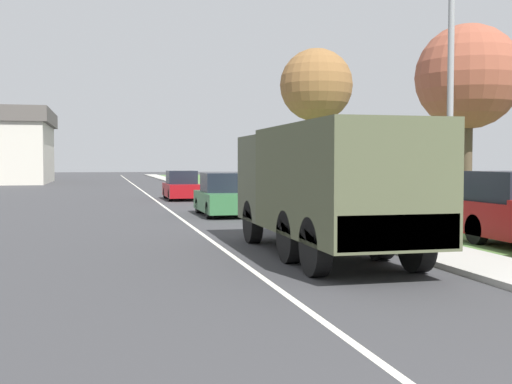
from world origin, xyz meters
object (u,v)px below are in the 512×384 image
at_px(car_nearest_ahead, 225,196).
at_px(car_second_ahead, 182,187).
at_px(military_truck, 325,182).
at_px(lamp_post, 443,51).

distance_m(car_nearest_ahead, car_second_ahead, 10.82).
xyz_separation_m(military_truck, lamp_post, (2.58, -0.48, 2.91)).
height_order(car_nearest_ahead, car_second_ahead, car_nearest_ahead).
bearing_deg(car_nearest_ahead, lamp_post, -77.05).
height_order(military_truck, car_second_ahead, military_truck).
xyz_separation_m(car_second_ahead, lamp_post, (3.08, -22.47, 3.84)).
xyz_separation_m(car_nearest_ahead, car_second_ahead, (-0.40, 10.81, -0.03)).
relative_size(car_nearest_ahead, car_second_ahead, 0.97).
relative_size(car_second_ahead, lamp_post, 0.57).
relative_size(car_nearest_ahead, lamp_post, 0.55).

